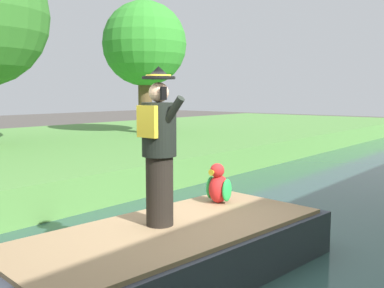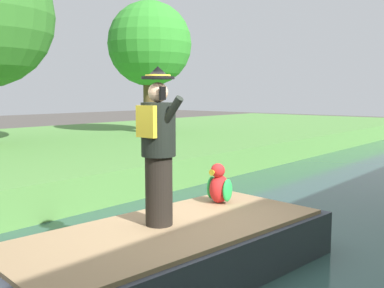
{
  "view_description": "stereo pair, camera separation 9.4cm",
  "coord_description": "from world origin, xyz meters",
  "px_view_note": "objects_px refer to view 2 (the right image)",
  "views": [
    {
      "loc": [
        3.37,
        -4.02,
        2.26
      ],
      "look_at": [
        -0.2,
        0.29,
        1.61
      ],
      "focal_mm": 41.29,
      "sensor_mm": 36.0,
      "label": 1
    },
    {
      "loc": [
        3.44,
        -3.96,
        2.26
      ],
      "look_at": [
        -0.2,
        0.29,
        1.61
      ],
      "focal_mm": 41.29,
      "sensor_mm": 36.0,
      "label": 2
    }
  ],
  "objects_px": {
    "parrot_plush": "(219,186)",
    "person_pirate": "(158,147)",
    "boat": "(171,252)",
    "tree_broad": "(150,45)"
  },
  "relations": [
    {
      "from": "boat",
      "to": "person_pirate",
      "type": "bearing_deg",
      "value": -166.44
    },
    {
      "from": "person_pirate",
      "to": "tree_broad",
      "type": "distance_m",
      "value": 11.91
    },
    {
      "from": "boat",
      "to": "person_pirate",
      "type": "distance_m",
      "value": 1.24
    },
    {
      "from": "parrot_plush",
      "to": "person_pirate",
      "type": "bearing_deg",
      "value": -85.77
    },
    {
      "from": "person_pirate",
      "to": "tree_broad",
      "type": "xyz_separation_m",
      "value": [
        -8.46,
        8.03,
        2.4
      ]
    },
    {
      "from": "boat",
      "to": "parrot_plush",
      "type": "height_order",
      "value": "parrot_plush"
    },
    {
      "from": "boat",
      "to": "person_pirate",
      "type": "height_order",
      "value": "person_pirate"
    },
    {
      "from": "person_pirate",
      "to": "parrot_plush",
      "type": "xyz_separation_m",
      "value": [
        -0.1,
        1.3,
        -0.68
      ]
    },
    {
      "from": "boat",
      "to": "tree_broad",
      "type": "height_order",
      "value": "tree_broad"
    },
    {
      "from": "person_pirate",
      "to": "parrot_plush",
      "type": "height_order",
      "value": "person_pirate"
    }
  ]
}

